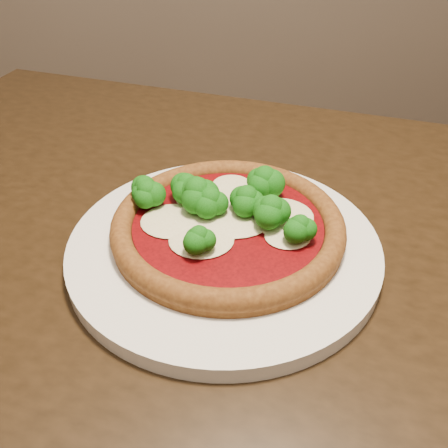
{
  "coord_description": "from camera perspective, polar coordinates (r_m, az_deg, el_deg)",
  "views": [
    {
      "loc": [
        -0.09,
        -0.13,
        1.11
      ],
      "look_at": [
        -0.07,
        0.29,
        0.79
      ],
      "focal_mm": 40.0,
      "sensor_mm": 36.0,
      "label": 1
    }
  ],
  "objects": [
    {
      "name": "pizza",
      "position": [
        0.54,
        0.25,
        0.55
      ],
      "size": [
        0.25,
        0.25,
        0.06
      ],
      "rotation": [
        0.0,
        0.0,
        -0.36
      ],
      "color": "brown",
      "rests_on": "plate"
    },
    {
      "name": "dining_table",
      "position": [
        0.59,
        7.15,
        -12.48
      ],
      "size": [
        1.54,
        1.27,
        0.75
      ],
      "rotation": [
        0.0,
        0.0,
        -0.36
      ],
      "color": "black",
      "rests_on": "floor"
    },
    {
      "name": "plate",
      "position": [
        0.54,
        -0.0,
        -2.61
      ],
      "size": [
        0.34,
        0.34,
        0.02
      ],
      "primitive_type": "cylinder",
      "color": "silver",
      "rests_on": "dining_table"
    }
  ]
}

